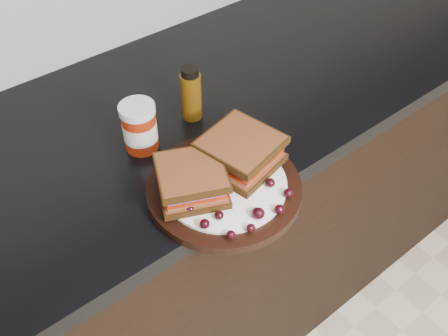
{
  "coord_description": "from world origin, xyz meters",
  "views": [
    {
      "loc": [
        -0.4,
        0.97,
        1.57
      ],
      "look_at": [
        -0.03,
        1.45,
        0.96
      ],
      "focal_mm": 40.0,
      "sensor_mm": 36.0,
      "label": 1
    }
  ],
  "objects_px": {
    "plate": "(224,188)",
    "sandwich_left": "(192,180)",
    "oil_bottle": "(191,93)",
    "condiment_jar": "(140,127)"
  },
  "relations": [
    {
      "from": "oil_bottle",
      "to": "condiment_jar",
      "type": "bearing_deg",
      "value": -172.85
    },
    {
      "from": "sandwich_left",
      "to": "condiment_jar",
      "type": "bearing_deg",
      "value": 113.12
    },
    {
      "from": "plate",
      "to": "sandwich_left",
      "type": "height_order",
      "value": "sandwich_left"
    },
    {
      "from": "plate",
      "to": "oil_bottle",
      "type": "xyz_separation_m",
      "value": [
        0.08,
        0.21,
        0.05
      ]
    },
    {
      "from": "plate",
      "to": "condiment_jar",
      "type": "distance_m",
      "value": 0.21
    },
    {
      "from": "plate",
      "to": "oil_bottle",
      "type": "distance_m",
      "value": 0.23
    },
    {
      "from": "condiment_jar",
      "to": "oil_bottle",
      "type": "distance_m",
      "value": 0.14
    },
    {
      "from": "plate",
      "to": "condiment_jar",
      "type": "height_order",
      "value": "condiment_jar"
    },
    {
      "from": "plate",
      "to": "oil_bottle",
      "type": "height_order",
      "value": "oil_bottle"
    },
    {
      "from": "plate",
      "to": "sandwich_left",
      "type": "relative_size",
      "value": 2.42
    }
  ]
}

